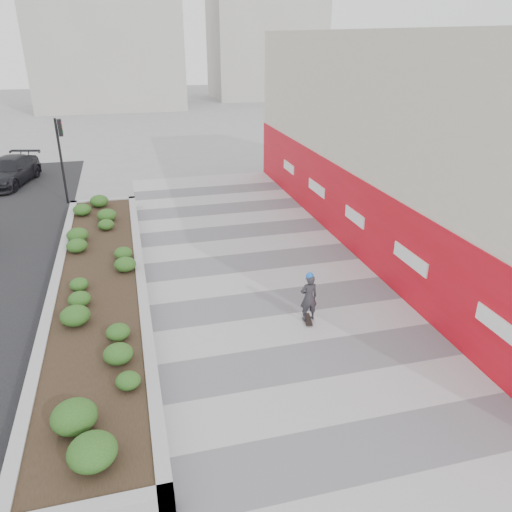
# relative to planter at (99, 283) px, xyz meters

# --- Properties ---
(ground) EXTENTS (160.00, 160.00, 0.00)m
(ground) POSITION_rel_planter_xyz_m (5.50, -7.00, -0.42)
(ground) COLOR gray
(ground) RESTS_ON ground
(walkway) EXTENTS (8.00, 36.00, 0.01)m
(walkway) POSITION_rel_planter_xyz_m (5.50, -4.00, -0.41)
(walkway) COLOR #A8A8AD
(walkway) RESTS_ON ground
(building) EXTENTS (6.04, 24.08, 8.00)m
(building) POSITION_rel_planter_xyz_m (12.48, 1.98, 3.56)
(building) COLOR beige
(building) RESTS_ON ground
(planter) EXTENTS (3.00, 18.00, 0.90)m
(planter) POSITION_rel_planter_xyz_m (0.00, 0.00, 0.00)
(planter) COLOR #9E9EA0
(planter) RESTS_ON ground
(traffic_signal_near) EXTENTS (0.33, 0.28, 4.20)m
(traffic_signal_near) POSITION_rel_planter_xyz_m (-1.73, 10.50, 2.34)
(traffic_signal_near) COLOR black
(traffic_signal_near) RESTS_ON ground
(distant_bldg_north_l) EXTENTS (16.00, 12.00, 20.00)m
(distant_bldg_north_l) POSITION_rel_planter_xyz_m (0.50, 48.00, 9.58)
(distant_bldg_north_l) COLOR #ADAAA3
(distant_bldg_north_l) RESTS_ON ground
(manhole_cover) EXTENTS (0.44, 0.44, 0.01)m
(manhole_cover) POSITION_rel_planter_xyz_m (6.00, -4.00, -0.42)
(manhole_cover) COLOR #595654
(manhole_cover) RESTS_ON ground
(skateboarder) EXTENTS (0.55, 0.75, 1.61)m
(skateboarder) POSITION_rel_planter_xyz_m (6.02, -3.35, 0.40)
(skateboarder) COLOR beige
(skateboarder) RESTS_ON ground
(car_dark) EXTENTS (3.30, 5.51, 1.49)m
(car_dark) POSITION_rel_planter_xyz_m (-5.20, 15.00, 0.33)
(car_dark) COLOR black
(car_dark) RESTS_ON ground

